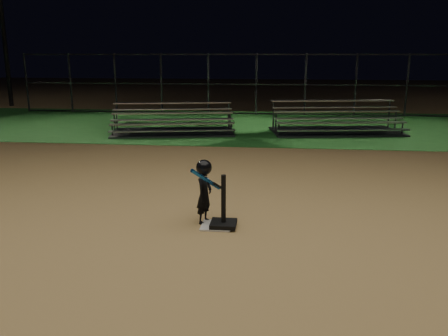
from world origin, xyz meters
TOP-DOWN VIEW (x-y plane):
  - ground at (0.00, 0.00)m, footprint 80.00×80.00m
  - grass_strip at (0.00, 10.00)m, footprint 60.00×8.00m
  - home_plate at (0.00, 0.00)m, footprint 0.45×0.45m
  - batting_tee at (0.11, -0.02)m, footprint 0.38×0.38m
  - child_batter at (-0.20, 0.14)m, footprint 0.44×0.55m
  - bleacher_left at (-2.43, 8.02)m, footprint 4.12×2.57m
  - bleacher_right at (2.78, 8.71)m, footprint 4.33×2.61m
  - backstop_fence at (0.00, 13.00)m, footprint 20.08×0.08m

SIDE VIEW (x-z plane):
  - ground at x=0.00m, z-range 0.00..0.00m
  - grass_strip at x=0.00m, z-range 0.00..0.01m
  - home_plate at x=0.00m, z-range 0.00..0.02m
  - batting_tee at x=0.11m, z-range -0.22..0.56m
  - bleacher_left at x=-2.43m, z-range -0.28..0.66m
  - bleacher_right at x=2.78m, z-range -0.29..0.70m
  - child_batter at x=-0.20m, z-range 0.03..1.01m
  - backstop_fence at x=0.00m, z-range 0.00..2.50m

